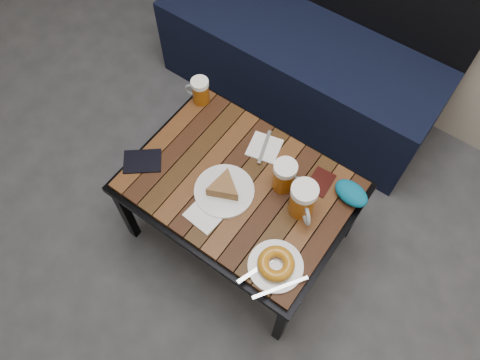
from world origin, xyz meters
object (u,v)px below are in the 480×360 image
Objects in this scene: plate_pie at (224,189)px; beer_mug_right at (303,200)px; passport_burgundy at (320,182)px; bench at (302,58)px; beer_mug_centre at (285,176)px; passport_navy at (142,161)px; cafe_table at (240,189)px; beer_mug_left at (200,91)px; plate_bagel at (276,265)px; knit_pouch at (351,193)px.

beer_mug_right is at bearing 21.04° from plate_pie.
passport_burgundy is (0.00, 0.14, -0.07)m from beer_mug_right.
bench is 0.84m from passport_burgundy.
plate_pie is 2.00× the size of passport_burgundy.
passport_navy is at bearing -168.80° from beer_mug_centre.
passport_burgundy is (0.24, 0.18, 0.05)m from cafe_table.
beer_mug_right is at bearing 9.49° from cafe_table.
plate_pie is (-0.27, -0.10, -0.05)m from beer_mug_right.
beer_mug_left is 0.75× the size of beer_mug_right.
bench is 0.89m from cafe_table.
knit_pouch reaches higher than plate_bagel.
beer_mug_left reaches higher than passport_navy.
plate_bagel is at bearing -101.01° from knit_pouch.
bench is 0.68m from beer_mug_left.
beer_mug_centre is at bearing 42.90° from plate_pie.
beer_mug_centre is 0.12m from beer_mug_right.
beer_mug_left is at bearing -102.25° from bench.
beer_mug_centre is 0.23m from plate_pie.
plate_pie is 0.46m from knit_pouch.
plate_pie is at bearing -77.44° from bench.
knit_pouch is at bearing 75.55° from passport_navy.
knit_pouch is at bearing 27.83° from cafe_table.
beer_mug_left is 0.72m from knit_pouch.
bench is 10.15× the size of beer_mug_centre.
bench is at bearing 102.22° from beer_mug_centre.
plate_bagel is at bearing 132.06° from beer_mug_left.
knit_pouch is (0.36, 0.19, 0.07)m from cafe_table.
beer_mug_centre reaches higher than plate_bagel.
plate_bagel is at bearing -22.61° from plate_pie.
plate_bagel is 0.38m from passport_burgundy.
plate_bagel is (0.65, -0.42, -0.04)m from beer_mug_left.
beer_mug_right is (0.60, -0.19, 0.02)m from beer_mug_left.
bench is 0.97m from beer_mug_right.
beer_mug_left is 0.52m from beer_mug_centre.
beer_mug_left is 0.63m from beer_mug_right.
passport_navy is at bearing -155.38° from knit_pouch.
beer_mug_centre is at bearing -142.28° from passport_burgundy.
beer_mug_centre is 1.03× the size of knit_pouch.
cafe_table is 0.30m from passport_burgundy.
beer_mug_centre is 0.55m from passport_navy.
beer_mug_centre is 0.15m from passport_burgundy.
cafe_table is at bearing -146.63° from passport_burgundy.
passport_burgundy is (0.47, -0.66, 0.20)m from bench.
beer_mug_centre reaches higher than beer_mug_left.
beer_mug_centre reaches higher than cafe_table.
beer_mug_centre is 0.59× the size of plate_bagel.
beer_mug_left is at bearing 147.87° from cafe_table.
passport_navy reaches higher than passport_burgundy.
beer_mug_left is (-0.36, 0.23, 0.10)m from cafe_table.
cafe_table is 7.53× the size of passport_burgundy.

